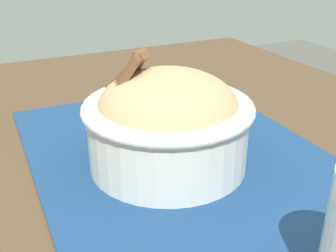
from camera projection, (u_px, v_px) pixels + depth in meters
name	position (u px, v px, depth m)	size (l,w,h in m)	color
table	(200.00, 216.00, 0.54)	(1.15, 0.84, 0.76)	#4C3826
placemat	(176.00, 153.00, 0.53)	(0.45, 0.35, 0.00)	navy
bowl	(168.00, 120.00, 0.48)	(0.20, 0.20, 0.14)	silver
fork	(127.00, 124.00, 0.60)	(0.02, 0.13, 0.00)	#B7B7B7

